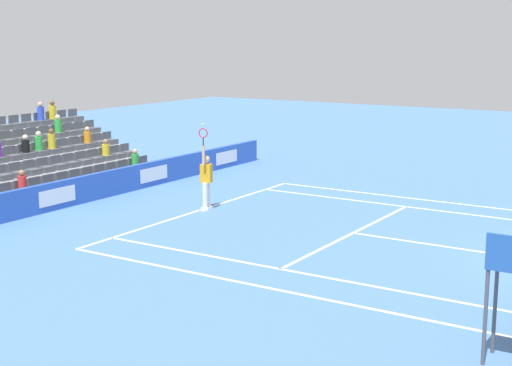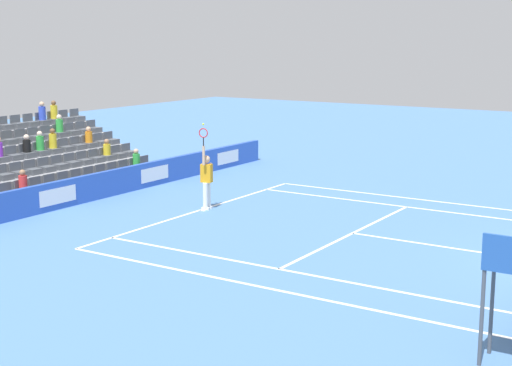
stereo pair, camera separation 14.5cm
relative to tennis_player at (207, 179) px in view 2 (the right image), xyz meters
name	(u,v)px [view 2 (the right image)]	position (x,y,z in m)	size (l,w,h in m)	color
line_baseline	(200,210)	(0.26, -0.10, -0.99)	(10.97, 0.10, 0.01)	white
line_service	(353,233)	(0.26, 5.39, -0.99)	(8.23, 0.10, 0.01)	white
line_centre_service	(462,250)	(0.26, 8.59, -0.99)	(0.10, 6.40, 0.01)	white
line_singles_sideline_left	(295,272)	(4.38, 5.85, -0.99)	(0.10, 11.89, 0.01)	white
line_singles_sideline_right	(420,208)	(-3.85, 5.85, -0.99)	(0.10, 11.89, 0.01)	white
line_doubles_sideline_left	(265,288)	(5.75, 5.85, -0.99)	(0.10, 11.89, 0.01)	white
line_doubles_sideline_right	(434,201)	(-5.22, 5.85, -0.99)	(0.10, 11.89, 0.01)	white
line_centre_mark	(202,211)	(0.26, 0.00, -0.99)	(0.10, 0.20, 0.01)	white
sponsor_barrier	(108,184)	(0.26, -4.14, -0.53)	(19.46, 0.22, 0.93)	blue
tennis_player	(207,179)	(0.00, 0.00, 0.00)	(0.54, 0.41, 2.85)	white
umpire_chair	(506,280)	(7.02, 11.42, 0.53)	(0.70, 0.70, 2.34)	#474C54
stadium_stand	(38,165)	(0.27, -7.70, -0.17)	(7.44, 4.75, 3.04)	gray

